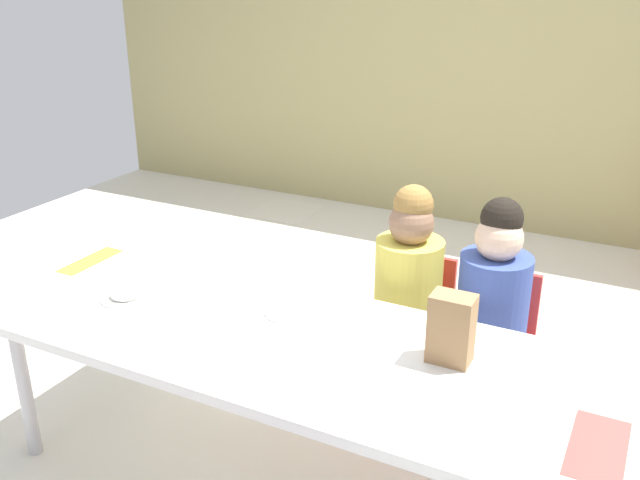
# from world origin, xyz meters

# --- Properties ---
(ground_plane) EXTENTS (6.08, 4.42, 0.02)m
(ground_plane) POSITION_xyz_m (-0.00, -0.00, -0.01)
(ground_plane) COLOR silver
(back_wall) EXTENTS (6.08, 0.10, 2.49)m
(back_wall) POSITION_xyz_m (0.00, 2.21, 1.25)
(back_wall) COLOR tan
(back_wall) RESTS_ON ground_plane
(craft_table) EXTENTS (1.87, 0.76, 0.55)m
(craft_table) POSITION_xyz_m (0.02, -0.65, 0.51)
(craft_table) COLOR white
(craft_table) RESTS_ON ground_plane
(seated_child_near_camera) EXTENTS (0.33, 0.33, 0.92)m
(seated_child_near_camera) POSITION_xyz_m (0.26, -0.04, 0.55)
(seated_child_near_camera) COLOR red
(seated_child_near_camera) RESTS_ON ground_plane
(seated_child_middle_seat) EXTENTS (0.32, 0.32, 0.92)m
(seated_child_middle_seat) POSITION_xyz_m (0.58, -0.04, 0.55)
(seated_child_middle_seat) COLOR red
(seated_child_middle_seat) RESTS_ON ground_plane
(paper_bag_brown) EXTENTS (0.13, 0.09, 0.22)m
(paper_bag_brown) POSITION_xyz_m (0.57, -0.54, 0.66)
(paper_bag_brown) COLOR #9E754C
(paper_bag_brown) RESTS_ON craft_table
(paper_plate_near_edge) EXTENTS (0.18, 0.18, 0.01)m
(paper_plate_near_edge) POSITION_xyz_m (-0.59, -0.67, 0.55)
(paper_plate_near_edge) COLOR white
(paper_plate_near_edge) RESTS_ON craft_table
(paper_plate_center_table) EXTENTS (0.18, 0.18, 0.01)m
(paper_plate_center_table) POSITION_xyz_m (-0.01, -0.49, 0.55)
(paper_plate_center_table) COLOR white
(paper_plate_center_table) RESTS_ON craft_table
(donut_powdered_on_plate) EXTENTS (0.11, 0.11, 0.03)m
(donut_powdered_on_plate) POSITION_xyz_m (-0.59, -0.67, 0.57)
(donut_powdered_on_plate) COLOR white
(donut_powdered_on_plate) RESTS_ON craft_table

